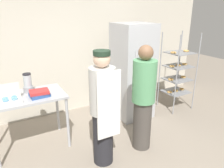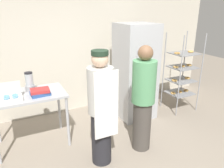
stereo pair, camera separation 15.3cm
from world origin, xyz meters
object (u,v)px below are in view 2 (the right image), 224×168
donut_box (11,97)px  person_baker (101,108)px  binder_stack (40,92)px  baking_rack (182,73)px  refrigerator (135,72)px  blender_pitcher (30,83)px  person_customer (143,99)px

donut_box → person_baker: size_ratio=0.18×
donut_box → binder_stack: bearing=3.6°
baking_rack → person_baker: baking_rack is taller
refrigerator → person_baker: bearing=-138.6°
donut_box → person_baker: person_baker is taller
donut_box → blender_pitcher: 0.41m
refrigerator → donut_box: refrigerator is taller
refrigerator → person_baker: (-1.16, -1.02, -0.08)m
binder_stack → person_baker: bearing=-48.7°
refrigerator → person_baker: refrigerator is taller
refrigerator → blender_pitcher: 1.92m
refrigerator → donut_box: size_ratio=6.18×
blender_pitcher → person_customer: 1.75m
donut_box → blender_pitcher: size_ratio=0.99×
refrigerator → person_customer: (-0.48, -0.99, -0.09)m
baking_rack → binder_stack: size_ratio=5.69×
baking_rack → person_baker: (-2.18, -0.85, 0.04)m
person_baker → baking_rack: bearing=21.2°
refrigerator → blender_pitcher: bearing=-179.3°
blender_pitcher → binder_stack: bearing=-67.1°
refrigerator → baking_rack: 1.04m
binder_stack → person_customer: bearing=-28.0°
baking_rack → donut_box: baking_rack is taller
blender_pitcher → donut_box: bearing=-135.4°
person_baker → donut_box: bearing=145.5°
person_baker → person_customer: bearing=2.6°
donut_box → person_baker: bearing=-34.5°
refrigerator → person_customer: refrigerator is taller
baking_rack → blender_pitcher: (-2.94, 0.15, 0.20)m
binder_stack → person_baker: person_baker is taller
donut_box → person_customer: 1.86m
baking_rack → donut_box: 3.23m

